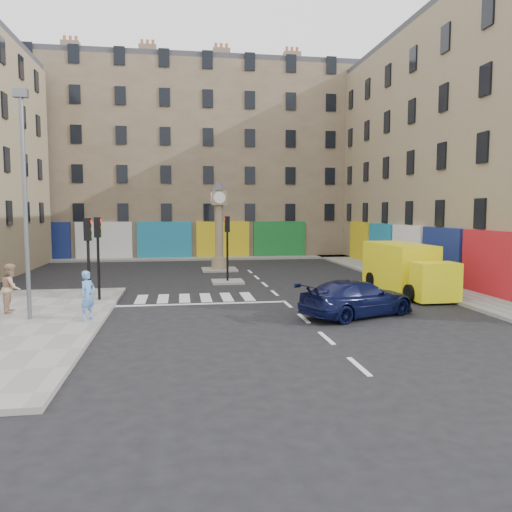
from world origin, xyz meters
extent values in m
plane|color=black|center=(0.00, 0.00, 0.00)|extent=(120.00, 120.00, 0.00)
cube|color=gray|center=(8.70, 10.00, 0.07)|extent=(2.60, 30.00, 0.15)
cube|color=gray|center=(-4.00, 22.20, 0.07)|extent=(32.00, 2.40, 0.15)
cube|color=gray|center=(-2.00, 8.00, 0.06)|extent=(1.80, 1.80, 0.12)
cube|color=gray|center=(-2.00, 14.00, 0.06)|extent=(2.40, 2.40, 0.12)
cube|color=#8D7A5C|center=(15.00, 10.00, 8.00)|extent=(10.00, 30.00, 16.00)
cube|color=#816F56|center=(-4.00, 28.00, 8.50)|extent=(32.00, 10.00, 17.00)
cylinder|color=black|center=(-8.30, 0.20, 1.55)|extent=(0.12, 0.12, 2.80)
cube|color=black|center=(-8.30, 0.20, 3.40)|extent=(0.28, 0.22, 0.90)
cylinder|color=black|center=(-8.30, 2.60, 1.55)|extent=(0.12, 0.12, 2.80)
cube|color=black|center=(-8.30, 2.60, 3.40)|extent=(0.28, 0.22, 0.90)
cylinder|color=black|center=(-2.00, 8.00, 1.52)|extent=(0.12, 0.12, 2.80)
cube|color=black|center=(-2.00, 8.00, 3.37)|extent=(0.28, 0.22, 0.90)
cylinder|color=#595B60|center=(-10.20, -1.20, 4.15)|extent=(0.16, 0.16, 8.00)
cube|color=#595B60|center=(-10.20, -1.20, 8.30)|extent=(0.50, 0.25, 0.30)
cylinder|color=#8D7A5C|center=(-2.00, 14.00, 0.52)|extent=(1.10, 1.10, 0.80)
cylinder|color=#8D7A5C|center=(-2.00, 14.00, 2.72)|extent=(0.56, 0.56, 3.60)
cube|color=#8D7A5C|center=(-2.00, 14.00, 5.02)|extent=(1.00, 1.00, 1.00)
cylinder|color=white|center=(-2.00, 13.48, 5.02)|extent=(0.80, 0.06, 0.80)
cone|color=#333338|center=(-2.00, 14.00, 5.87)|extent=(1.20, 1.20, 0.70)
imported|color=#0B0F33|center=(2.19, -1.84, 0.72)|extent=(5.33, 3.79, 1.43)
cube|color=#FFEF15|center=(6.56, 3.93, 1.27)|extent=(2.11, 4.92, 2.35)
cube|color=#FFEF15|center=(6.61, 0.26, 0.97)|extent=(1.96, 1.25, 1.73)
cube|color=black|center=(6.61, 0.21, 1.38)|extent=(1.75, 0.94, 0.71)
cylinder|color=black|center=(5.59, 0.65, 0.41)|extent=(0.27, 0.82, 0.82)
cylinder|color=black|center=(7.63, 0.68, 0.41)|extent=(0.27, 0.82, 0.82)
cylinder|color=black|center=(5.52, 5.14, 0.41)|extent=(0.27, 0.82, 0.82)
cylinder|color=black|center=(7.56, 5.17, 0.41)|extent=(0.27, 0.82, 0.82)
imported|color=#5D8BD5|center=(-8.03, -1.65, 1.06)|extent=(0.72, 0.79, 1.81)
imported|color=tan|center=(-11.29, 0.34, 1.11)|extent=(0.86, 1.03, 1.92)
camera|label=1|loc=(-4.66, -20.38, 4.14)|focal=35.00mm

